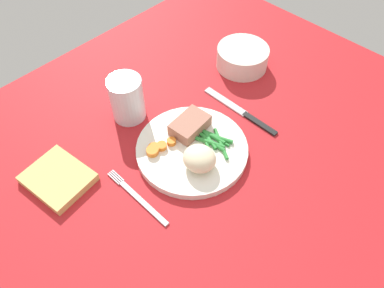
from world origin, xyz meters
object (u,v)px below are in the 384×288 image
(salad_bowl, at_px, (242,56))
(napkin, at_px, (58,178))
(meat_portion, at_px, (190,125))
(fork, at_px, (138,197))
(knife, at_px, (241,112))
(dinner_plate, at_px, (192,149))
(water_glass, at_px, (128,101))

(salad_bowl, distance_m, napkin, 0.52)
(meat_portion, xyz_separation_m, salad_bowl, (0.26, 0.07, -0.00))
(salad_bowl, bearing_deg, fork, -166.59)
(knife, bearing_deg, napkin, 159.01)
(dinner_plate, distance_m, napkin, 0.27)
(fork, relative_size, napkin, 1.35)
(fork, xyz_separation_m, knife, (0.31, -0.00, -0.00))
(fork, distance_m, knife, 0.31)
(knife, relative_size, water_glass, 2.00)
(dinner_plate, bearing_deg, meat_portion, 49.40)
(napkin, bearing_deg, water_glass, 9.57)
(fork, relative_size, knife, 0.81)
(dinner_plate, xyz_separation_m, napkin, (-0.23, 0.14, 0.00))
(water_glass, xyz_separation_m, napkin, (-0.21, -0.04, -0.04))
(salad_bowl, bearing_deg, meat_portion, -165.62)
(fork, bearing_deg, dinner_plate, 3.13)
(napkin, bearing_deg, knife, -19.76)
(dinner_plate, bearing_deg, salad_bowl, 19.58)
(meat_portion, bearing_deg, water_glass, 110.58)
(meat_portion, xyz_separation_m, fork, (-0.18, -0.04, -0.03))
(water_glass, bearing_deg, napkin, -170.43)
(fork, bearing_deg, meat_portion, 14.20)
(fork, height_order, salad_bowl, salad_bowl)
(knife, bearing_deg, dinner_plate, 177.74)
(water_glass, xyz_separation_m, salad_bowl, (0.31, -0.07, -0.01))
(dinner_plate, height_order, knife, dinner_plate)
(water_glass, relative_size, salad_bowl, 0.80)
(fork, xyz_separation_m, salad_bowl, (0.44, 0.10, 0.03))
(water_glass, relative_size, napkin, 0.83)
(fork, relative_size, water_glass, 1.62)
(water_glass, distance_m, napkin, 0.22)
(meat_portion, relative_size, knife, 0.40)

